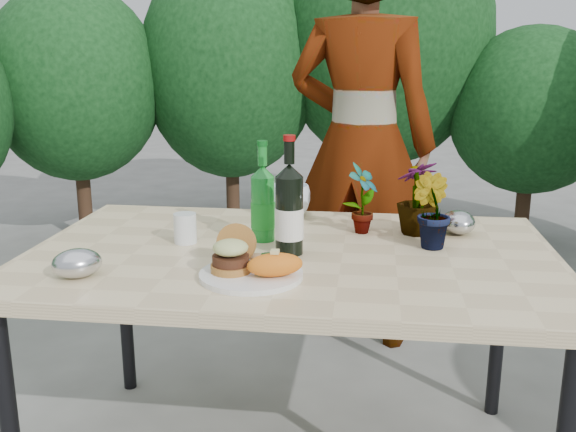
# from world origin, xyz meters

# --- Properties ---
(patio_table) EXTENTS (1.60, 1.00, 0.75)m
(patio_table) POSITION_xyz_m (0.00, 0.00, 0.69)
(patio_table) COLOR beige
(patio_table) RESTS_ON ground
(shrub_hedge) EXTENTS (6.86, 5.27, 2.39)m
(shrub_hedge) POSITION_xyz_m (0.07, 1.69, 1.16)
(shrub_hedge) COLOR #382316
(shrub_hedge) RESTS_ON ground
(dinner_plate) EXTENTS (0.28, 0.28, 0.01)m
(dinner_plate) POSITION_xyz_m (-0.08, -0.25, 0.76)
(dinner_plate) COLOR white
(dinner_plate) RESTS_ON patio_table
(burger_stack) EXTENTS (0.11, 0.16, 0.11)m
(burger_stack) POSITION_xyz_m (-0.13, -0.23, 0.81)
(burger_stack) COLOR #B7722D
(burger_stack) RESTS_ON dinner_plate
(sweet_potato) EXTENTS (0.17, 0.12, 0.06)m
(sweet_potato) POSITION_xyz_m (-0.01, -0.27, 0.80)
(sweet_potato) COLOR orange
(sweet_potato) RESTS_ON dinner_plate
(grilled_veg) EXTENTS (0.08, 0.05, 0.03)m
(grilled_veg) POSITION_xyz_m (-0.06, -0.16, 0.78)
(grilled_veg) COLOR olive
(grilled_veg) RESTS_ON dinner_plate
(wine_bottle) EXTENTS (0.09, 0.09, 0.36)m
(wine_bottle) POSITION_xyz_m (-0.00, -0.03, 0.88)
(wine_bottle) COLOR black
(wine_bottle) RESTS_ON patio_table
(sparkling_water) EXTENTS (0.08, 0.08, 0.32)m
(sparkling_water) POSITION_xyz_m (-0.10, 0.10, 0.87)
(sparkling_water) COLOR #188428
(sparkling_water) RESTS_ON patio_table
(plastic_cup) EXTENTS (0.07, 0.07, 0.09)m
(plastic_cup) POSITION_xyz_m (-0.34, 0.04, 0.80)
(plastic_cup) COLOR white
(plastic_cup) RESTS_ON patio_table
(seedling_left) EXTENTS (0.14, 0.15, 0.24)m
(seedling_left) POSITION_xyz_m (0.21, 0.22, 0.87)
(seedling_left) COLOR #1E571E
(seedling_left) RESTS_ON patio_table
(seedling_mid) EXTENTS (0.16, 0.16, 0.23)m
(seedling_mid) POSITION_xyz_m (0.42, 0.09, 0.86)
(seedling_mid) COLOR #20531C
(seedling_mid) RESTS_ON patio_table
(seedling_right) EXTENTS (0.19, 0.19, 0.24)m
(seedling_right) POSITION_xyz_m (0.39, 0.24, 0.87)
(seedling_right) COLOR #2F5E20
(seedling_right) RESTS_ON patio_table
(blue_bowl) EXTENTS (0.18, 0.18, 0.12)m
(blue_bowl) POSITION_xyz_m (-0.06, 0.41, 0.81)
(blue_bowl) COLOR white
(blue_bowl) RESTS_ON patio_table
(foil_packet_left) EXTENTS (0.17, 0.16, 0.08)m
(foil_packet_left) POSITION_xyz_m (-0.54, -0.31, 0.79)
(foil_packet_left) COLOR #B6B7BD
(foil_packet_left) RESTS_ON patio_table
(foil_packet_right) EXTENTS (0.13, 0.15, 0.08)m
(foil_packet_right) POSITION_xyz_m (0.53, 0.26, 0.79)
(foil_packet_right) COLOR #AFB1B6
(foil_packet_right) RESTS_ON patio_table
(person) EXTENTS (0.76, 0.58, 1.86)m
(person) POSITION_xyz_m (0.19, 1.05, 0.93)
(person) COLOR #A26B51
(person) RESTS_ON ground
(terracotta_pot) EXTENTS (0.17, 0.17, 0.14)m
(terracotta_pot) POSITION_xyz_m (-1.37, 1.80, 0.07)
(terracotta_pot) COLOR #BE5A31
(terracotta_pot) RESTS_ON ground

